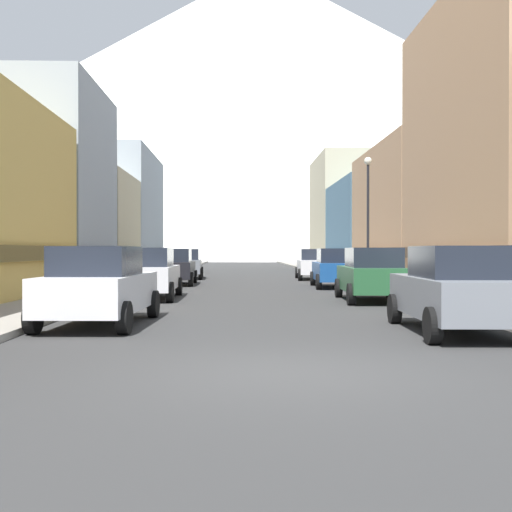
% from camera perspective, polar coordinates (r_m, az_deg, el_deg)
% --- Properties ---
extents(ground_plane, '(400.00, 400.00, 0.00)m').
position_cam_1_polar(ground_plane, '(8.89, 2.84, -10.44)').
color(ground_plane, '#323232').
extents(sidewalk_left, '(2.50, 100.00, 0.15)m').
position_cam_1_polar(sidewalk_left, '(44.09, -8.93, -1.61)').
color(sidewalk_left, gray).
rests_on(sidewalk_left, ground).
extents(sidewalk_right, '(2.50, 100.00, 0.15)m').
position_cam_1_polar(sidewalk_right, '(44.28, 7.34, -1.60)').
color(sidewalk_right, gray).
rests_on(sidewalk_right, ground).
extents(storefront_left_2, '(6.91, 8.75, 9.80)m').
position_cam_1_polar(storefront_left_2, '(33.42, -19.39, 5.69)').
color(storefront_left_2, '#99A5B2').
rests_on(storefront_left_2, ground).
extents(storefront_left_3, '(7.92, 8.53, 6.53)m').
position_cam_1_polar(storefront_left_3, '(41.98, -16.36, 2.46)').
color(storefront_left_3, beige).
rests_on(storefront_left_3, ground).
extents(storefront_left_4, '(7.85, 13.51, 9.54)m').
position_cam_1_polar(storefront_left_4, '(52.92, -13.25, 3.64)').
color(storefront_left_4, '#99A5B2').
rests_on(storefront_left_4, ground).
extents(storefront_right_2, '(8.48, 13.66, 7.97)m').
position_cam_1_polar(storefront_right_2, '(40.20, 16.14, 3.54)').
color(storefront_right_2, tan).
rests_on(storefront_right_2, ground).
extents(storefront_right_3, '(9.49, 13.11, 7.37)m').
position_cam_1_polar(storefront_right_3, '(53.64, 12.12, 2.47)').
color(storefront_right_3, slate).
rests_on(storefront_right_3, ground).
extents(storefront_right_4, '(7.50, 12.85, 11.32)m').
position_cam_1_polar(storefront_right_4, '(66.42, 8.56, 3.76)').
color(storefront_right_4, beige).
rests_on(storefront_right_4, ground).
extents(car_left_0, '(2.23, 4.48, 1.78)m').
position_cam_1_polar(car_left_0, '(14.70, -13.92, -2.59)').
color(car_left_0, silver).
rests_on(car_left_0, ground).
extents(car_left_1, '(2.08, 4.41, 1.78)m').
position_cam_1_polar(car_left_1, '(22.33, -9.69, -1.53)').
color(car_left_1, silver).
rests_on(car_left_1, ground).
extents(car_left_2, '(2.10, 4.42, 1.78)m').
position_cam_1_polar(car_left_2, '(31.35, -7.38, -0.95)').
color(car_left_2, black).
rests_on(car_left_2, ground).
extents(car_left_3, '(2.21, 4.47, 1.78)m').
position_cam_1_polar(car_left_3, '(38.06, -6.37, -0.70)').
color(car_left_3, slate).
rests_on(car_left_3, ground).
extents(car_right_0, '(2.22, 4.47, 1.78)m').
position_cam_1_polar(car_right_0, '(13.58, 17.64, -2.85)').
color(car_right_0, slate).
rests_on(car_right_0, ground).
extents(car_right_1, '(2.23, 4.47, 1.78)m').
position_cam_1_polar(car_right_1, '(21.40, 10.42, -1.62)').
color(car_right_1, '#265933').
rests_on(car_right_1, ground).
extents(car_right_2, '(2.22, 4.47, 1.78)m').
position_cam_1_polar(car_right_2, '(29.04, 7.21, -1.06)').
color(car_right_2, '#19478C').
rests_on(car_right_2, ground).
extents(car_right_3, '(2.23, 4.47, 1.78)m').
position_cam_1_polar(car_right_3, '(37.13, 5.27, -0.72)').
color(car_right_3, silver).
rests_on(car_right_3, ground).
extents(trash_bin_right, '(0.59, 0.59, 0.98)m').
position_cam_1_polar(trash_bin_right, '(19.84, 19.12, -2.55)').
color(trash_bin_right, '#4C5156').
rests_on(trash_bin_right, sidewalk_right).
extents(pedestrian_0, '(0.36, 0.36, 1.69)m').
position_cam_1_polar(pedestrian_0, '(28.88, -12.79, -1.02)').
color(pedestrian_0, '#333338').
rests_on(pedestrian_0, sidewalk_left).
extents(streetlamp_right, '(0.36, 0.36, 5.86)m').
position_cam_1_polar(streetlamp_right, '(29.82, 10.05, 4.91)').
color(streetlamp_right, black).
rests_on(streetlamp_right, sidewalk_right).
extents(mountain_backdrop, '(355.21, 355.21, 122.49)m').
position_cam_1_polar(mountain_backdrop, '(275.42, 0.51, 12.98)').
color(mountain_backdrop, silver).
rests_on(mountain_backdrop, ground).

